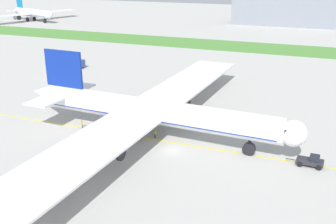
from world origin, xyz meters
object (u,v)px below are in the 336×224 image
Objects in this scene: service_truck_baggage_loader at (61,71)px; pushback_tug at (311,161)px; ground_crew_marshaller_front at (82,123)px; parked_airliner_far_left at (32,13)px; airliner_foreground at (149,111)px; ground_crew_wingwalker_port at (155,133)px; service_truck_fuel_bowser at (77,63)px.

pushback_tug is at bearing -24.43° from service_truck_baggage_loader.
ground_crew_marshaller_front is 0.03× the size of parked_airliner_far_left.
ground_crew_wingwalker_port is (1.31, -0.31, -4.33)m from airliner_foreground.
parked_airliner_far_left is (-140.08, 137.26, -0.30)m from airliner_foreground.
service_truck_fuel_bowser is (-1.54, 11.48, -0.05)m from service_truck_baggage_loader.
service_truck_baggage_loader is (-75.46, 34.27, 0.64)m from pushback_tug.
ground_crew_wingwalker_port is (-29.57, 1.30, 0.07)m from pushback_tug.
service_truck_fuel_bowser reaches higher than ground_crew_marshaller_front.
ground_crew_wingwalker_port is at bearing 2.71° from ground_crew_marshaller_front.
service_truck_baggage_loader reaches higher than pushback_tug.
ground_crew_wingwalker_port is at bearing -35.70° from service_truck_baggage_loader.
service_truck_baggage_loader is (-45.89, 32.98, 0.56)m from ground_crew_wingwalker_port.
airliner_foreground reaches higher than parked_airliner_far_left.
parked_airliner_far_left reaches higher than service_truck_fuel_bowser.
ground_crew_marshaller_front is at bearing -47.91° from parked_airliner_far_left.
ground_crew_marshaller_front is 0.28× the size of service_truck_baggage_loader.
airliner_foreground reaches higher than ground_crew_wingwalker_port.
parked_airliner_far_left is at bearing 135.26° from service_truck_fuel_bowser.
service_truck_fuel_bowser is at bearing 97.63° from service_truck_baggage_loader.
ground_crew_wingwalker_port is at bearing -13.22° from airliner_foreground.
parked_airliner_far_left is (-170.96, 138.86, 4.10)m from pushback_tug.
pushback_tug is 89.57m from service_truck_fuel_bowser.
service_truck_baggage_loader is at bearing 143.77° from airliner_foreground.
pushback_tug reaches higher than ground_crew_wingwalker_port.
service_truck_fuel_bowser is (-77.00, 45.76, 0.59)m from pushback_tug.
pushback_tug is at bearing -30.72° from service_truck_fuel_bowser.
service_truck_baggage_loader is (-29.44, 33.76, 0.55)m from ground_crew_marshaller_front.
parked_airliner_far_left is (-141.39, 137.57, 4.03)m from ground_crew_wingwalker_port.
service_truck_fuel_bowser reaches higher than pushback_tug.
service_truck_fuel_bowser is at bearing 136.85° from ground_crew_wingwalker_port.
pushback_tug is 220.29m from parked_airliner_far_left.
parked_airliner_far_left is at bearing 140.91° from pushback_tug.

